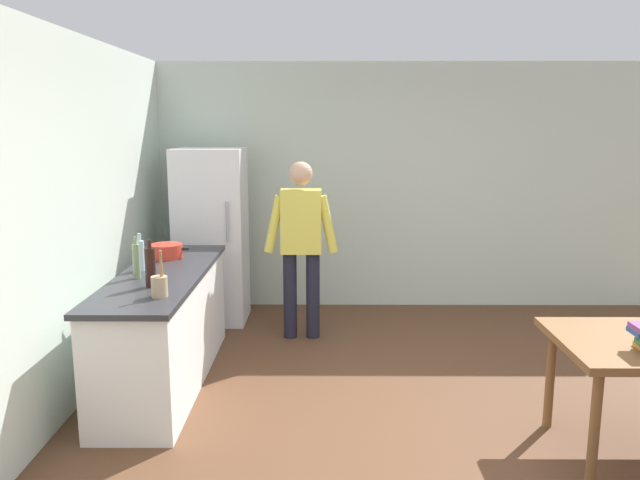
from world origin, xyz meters
The scene contains 11 objects.
ground_plane centered at (0.00, 0.00, 0.00)m, with size 14.00×14.00×0.00m, color brown.
wall_back centered at (0.00, 3.00, 1.35)m, with size 6.40×0.12×2.70m, color silver.
wall_left centered at (-2.60, 0.20, 1.35)m, with size 0.12×5.60×2.70m, color silver.
kitchen_counter centered at (-2.00, 0.80, 0.45)m, with size 0.64×2.20×0.90m.
refrigerator centered at (-1.90, 2.40, 0.90)m, with size 0.70×0.67×1.80m.
person centered at (-0.95, 1.85, 0.98)m, with size 0.70×0.22×1.70m.
cooking_pot centered at (-2.10, 1.34, 0.96)m, with size 0.40×0.28×0.12m.
utensil_jar centered at (-1.84, 0.11, 0.98)m, with size 0.11×0.11×0.32m.
bottle_vinegar_tall centered at (-2.14, 0.62, 1.04)m, with size 0.06×0.06×0.32m.
bottle_water_clear centered at (-2.18, 0.86, 1.03)m, with size 0.07×0.07×0.30m.
bottle_wine_dark centered at (-1.97, 0.37, 1.05)m, with size 0.08×0.08×0.34m.
Camera 1 is at (-0.73, -3.91, 2.05)m, focal length 34.81 mm.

